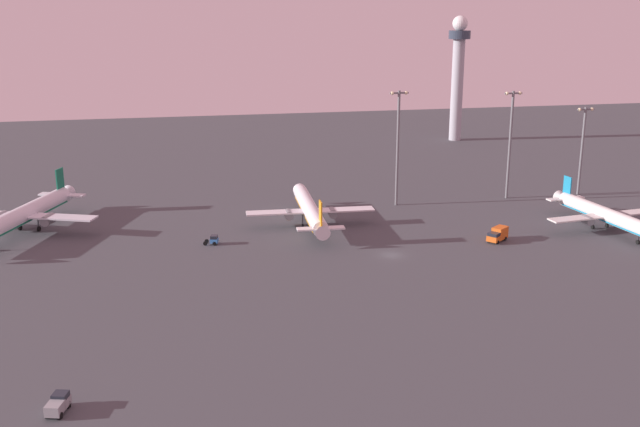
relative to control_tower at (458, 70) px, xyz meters
name	(u,v)px	position (x,y,z in m)	size (l,w,h in m)	color
ground_plane	(391,255)	(-63.48, -125.06, -26.21)	(416.00, 416.00, 0.00)	#424449
control_tower	(458,70)	(0.00, 0.00, 0.00)	(8.00, 8.00, 45.84)	#A8A8B2
airplane_terminal_side	(606,215)	(-10.37, -118.31, -22.63)	(28.80, 36.91, 9.47)	silver
airplane_taxiway_distant	(310,210)	(-75.72, -100.47, -22.47)	(30.02, 38.58, 9.89)	white
airplane_near_gate	(23,215)	(-140.27, -93.40, -21.98)	(33.03, 41.89, 11.21)	silver
cargo_loader	(58,404)	(-123.29, -175.85, -25.03)	(3.00, 4.51, 2.25)	gray
pushback_tug	(213,240)	(-98.96, -110.30, -25.14)	(3.43, 2.53, 2.05)	#3372BF
catering_truck	(498,234)	(-37.89, -120.74, -24.63)	(5.91, 5.31, 3.05)	#D85919
apron_light_central	(582,145)	(1.44, -86.24, -12.53)	(4.80, 0.90, 23.75)	slate
apron_light_east	(398,142)	(-50.45, -86.84, -9.65)	(4.80, 0.90, 29.35)	slate
apron_light_west	(510,138)	(-19.41, -85.98, -10.11)	(4.80, 0.90, 28.45)	slate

